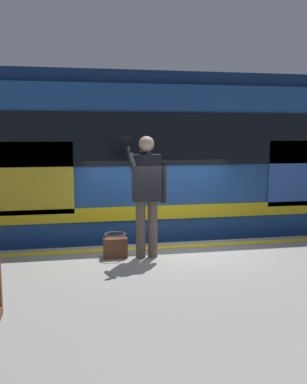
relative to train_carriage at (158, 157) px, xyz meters
The scene contains 8 objects.
ground_plane 3.16m from the train_carriage, 80.36° to the left, with size 26.23×26.23×0.00m, color #4C4742.
platform 4.71m from the train_carriage, 85.61° to the left, with size 17.49×4.71×1.15m, color gray.
safety_line 2.63m from the train_carriage, 81.63° to the left, with size 17.14×0.16×0.01m, color yellow.
track_rail_near 2.52m from the train_carriage, 65.08° to the left, with size 22.73×0.08×0.16m, color slate.
track_rail_far 2.52m from the train_carriage, 65.45° to the right, with size 22.73×0.08×0.16m, color slate.
train_carriage is the anchor object (origin of this frame).
passenger 2.82m from the train_carriage, 75.20° to the left, with size 0.57×0.55×1.77m.
handbag 3.12m from the train_carriage, 66.08° to the left, with size 0.35×0.31×0.36m.
Camera 1 is at (1.47, 6.82, 2.96)m, focal length 40.21 mm.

